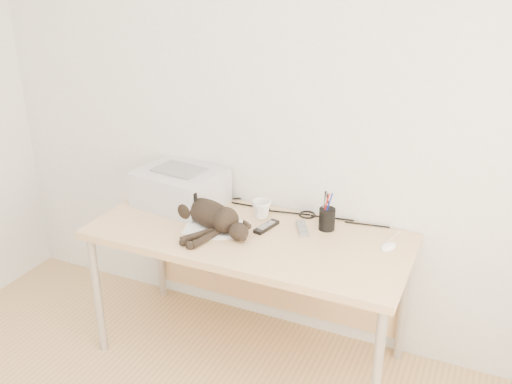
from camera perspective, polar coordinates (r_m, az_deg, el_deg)
The scene contains 11 objects.
wall_back at distance 2.96m, azimuth 2.16°, elevation 8.53°, with size 3.50×3.50×0.00m, color silver.
desk at distance 2.98m, azimuth -0.04°, elevation -5.69°, with size 1.60×0.70×0.74m.
printer at distance 3.16m, azimuth -7.59°, elevation 0.51°, with size 0.48×0.43×0.21m.
papers at distance 2.89m, azimuth -4.15°, elevation -3.67°, with size 0.37×0.31×0.01m.
cat at distance 2.91m, azimuth -5.01°, elevation -2.24°, with size 0.62×0.43×0.15m.
mug at distance 2.99m, azimuth 0.54°, elevation -1.76°, with size 0.10×0.10×0.10m, color white.
pen_cup at distance 2.89m, azimuth 7.11°, elevation -2.65°, with size 0.08×0.08×0.21m.
remote_grey at distance 2.89m, azimuth 4.66°, elevation -3.64°, with size 0.04×0.16×0.02m, color slate.
remote_black at distance 2.89m, azimuth 1.05°, elevation -3.50°, with size 0.05×0.17×0.02m, color black.
mouse at distance 2.78m, azimuth 13.12°, elevation -5.12°, with size 0.06×0.10×0.03m, color white.
cable_tangle at distance 3.11m, azimuth 1.66°, elevation -1.62°, with size 1.36×0.09×0.01m, color black, non-canonical shape.
Camera 1 is at (1.08, -0.91, 2.05)m, focal length 40.00 mm.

